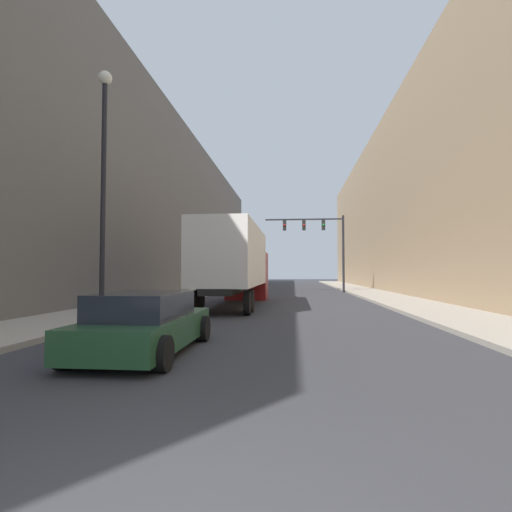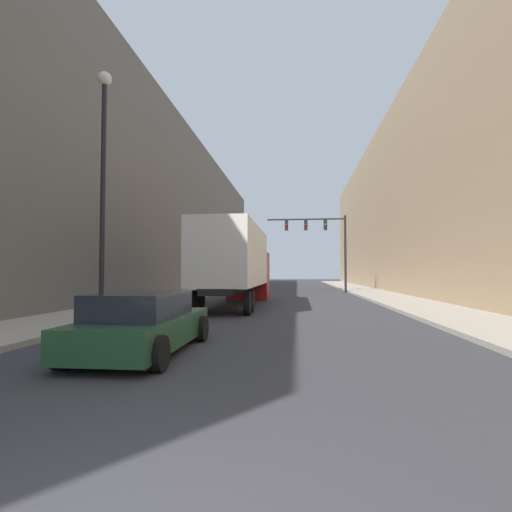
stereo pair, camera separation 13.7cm
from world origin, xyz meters
name	(u,v)px [view 2 (the right image)]	position (x,y,z in m)	size (l,w,h in m)	color
sidewalk_right	(374,293)	(6.99, 30.00, 0.07)	(3.35, 80.00, 0.15)	#B2A899
sidewalk_left	(199,293)	(-6.99, 30.00, 0.07)	(3.35, 80.00, 0.15)	#B2A899
building_right	(434,196)	(11.67, 30.00, 7.68)	(6.00, 80.00, 15.36)	tan
building_left	(145,204)	(-11.67, 30.00, 7.48)	(6.00, 80.00, 14.97)	#66605B
semi_truck	(238,263)	(-2.14, 18.72, 2.24)	(2.56, 12.02, 3.96)	silver
sedan_car	(143,324)	(-2.31, 6.23, 0.63)	(2.02, 4.45, 1.31)	#234C2D
traffic_signal_gantry	(324,237)	(3.34, 32.96, 4.79)	(6.88, 0.35, 6.69)	black
street_lamp	(103,166)	(-5.16, 9.91, 5.13)	(0.44, 0.44, 8.21)	black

